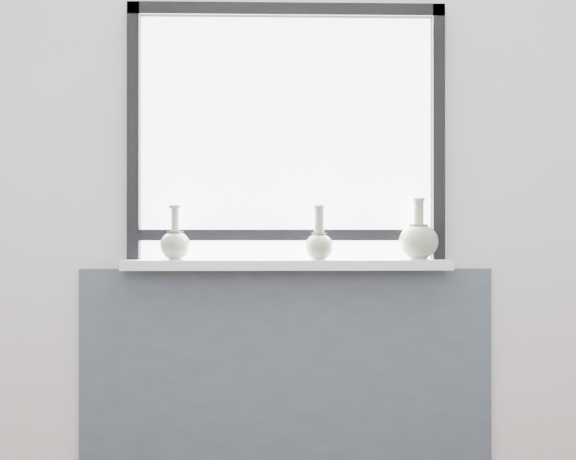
{
  "coord_description": "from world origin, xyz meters",
  "views": [
    {
      "loc": [
        -0.08,
        -1.53,
        1.01
      ],
      "look_at": [
        0.0,
        1.55,
        1.02
      ],
      "focal_mm": 50.0,
      "sensor_mm": 36.0,
      "label": 1
    }
  ],
  "objects_px": {
    "vase_b": "(319,243)",
    "vase_a": "(175,243)",
    "vase_c": "(418,239)",
    "windowsill": "(287,265)"
  },
  "relations": [
    {
      "from": "vase_b",
      "to": "vase_a",
      "type": "bearing_deg",
      "value": 178.52
    },
    {
      "from": "vase_b",
      "to": "vase_c",
      "type": "relative_size",
      "value": 0.88
    },
    {
      "from": "vase_a",
      "to": "vase_c",
      "type": "relative_size",
      "value": 0.88
    },
    {
      "from": "windowsill",
      "to": "vase_c",
      "type": "xyz_separation_m",
      "value": [
        0.53,
        -0.0,
        0.1
      ]
    },
    {
      "from": "windowsill",
      "to": "vase_a",
      "type": "distance_m",
      "value": 0.46
    },
    {
      "from": "vase_a",
      "to": "vase_b",
      "type": "distance_m",
      "value": 0.58
    },
    {
      "from": "windowsill",
      "to": "vase_c",
      "type": "distance_m",
      "value": 0.54
    },
    {
      "from": "vase_c",
      "to": "vase_a",
      "type": "bearing_deg",
      "value": -179.94
    },
    {
      "from": "vase_b",
      "to": "vase_c",
      "type": "bearing_deg",
      "value": 2.27
    },
    {
      "from": "windowsill",
      "to": "vase_b",
      "type": "height_order",
      "value": "vase_b"
    }
  ]
}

